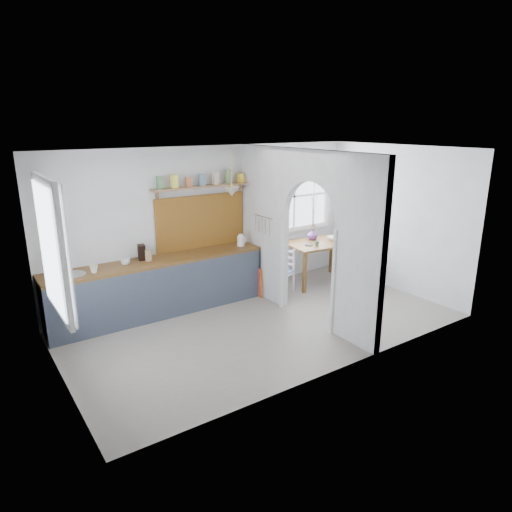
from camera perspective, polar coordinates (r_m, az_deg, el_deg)
floor at (r=7.05m, az=1.06°, el=-8.50°), size 5.80×3.20×0.01m
ceiling at (r=6.41m, az=1.18°, el=13.10°), size 5.80×3.20×0.01m
walls at (r=6.61m, az=1.12°, el=1.77°), size 5.81×3.21×2.60m
partition at (r=7.04m, az=5.51°, el=3.87°), size 0.12×3.20×2.60m
kitchen_window at (r=5.43m, az=-24.33°, el=0.87°), size 0.10×1.16×1.50m
nook_window at (r=8.84m, az=4.80°, el=7.44°), size 1.76×0.10×1.30m
counter at (r=7.46m, az=-12.04°, el=-3.66°), size 3.50×0.60×0.90m
sink at (r=6.95m, az=-22.09°, el=-2.26°), size 0.40×0.40×0.02m
backsplash at (r=7.80m, az=-6.86°, el=4.31°), size 1.65×0.03×0.90m
shelf at (r=7.62m, az=-6.73°, el=9.00°), size 1.75×0.20×0.21m
pendant_lamp at (r=7.52m, az=-3.06°, el=8.05°), size 0.26×0.26×0.16m
utensil_rail at (r=7.64m, az=0.93°, el=4.93°), size 0.02×0.50×0.02m
dining_table at (r=8.79m, az=7.87°, el=-0.77°), size 1.35×0.98×0.79m
chair_left at (r=8.14m, az=3.15°, el=-1.98°), size 0.48×0.48×0.81m
chair_right at (r=9.39m, az=11.77°, el=0.27°), size 0.39×0.39×0.83m
kettle at (r=7.91m, az=-1.92°, el=1.99°), size 0.19×0.16×0.21m
mug_a at (r=6.90m, az=-19.61°, el=-1.54°), size 0.14×0.14×0.11m
mug_b at (r=7.13m, az=-15.98°, el=-0.67°), size 0.14×0.14×0.11m
knife_block at (r=7.32m, az=-14.10°, el=0.45°), size 0.14×0.17×0.24m
jar at (r=7.25m, az=-13.28°, el=0.08°), size 0.11×0.11×0.17m
towel_magenta at (r=8.00m, az=0.36°, el=-3.27°), size 0.02×0.03×0.50m
towel_orange at (r=7.97m, az=0.57°, el=-3.54°), size 0.02×0.03×0.55m
bowl at (r=8.88m, az=9.88°, el=2.19°), size 0.31×0.31×0.07m
table_cup at (r=8.41m, az=7.62°, el=1.55°), size 0.11×0.11×0.09m
plate at (r=8.44m, az=6.65°, el=1.39°), size 0.17×0.17×0.01m
vase at (r=8.83m, az=7.08°, el=2.71°), size 0.20×0.20×0.21m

